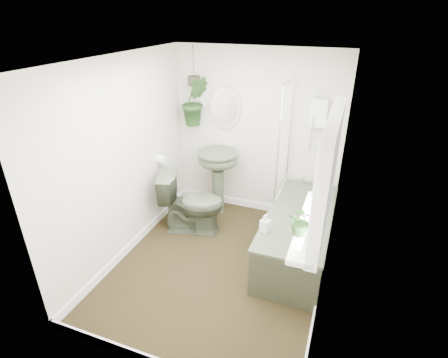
% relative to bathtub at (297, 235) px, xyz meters
% --- Properties ---
extents(floor, '(2.30, 2.80, 0.02)m').
position_rel_bathtub_xyz_m(floor, '(-0.80, -0.50, -0.30)').
color(floor, black).
rests_on(floor, ground).
extents(ceiling, '(2.30, 2.80, 0.02)m').
position_rel_bathtub_xyz_m(ceiling, '(-0.80, -0.50, 2.02)').
color(ceiling, white).
rests_on(ceiling, ground).
extents(wall_back, '(2.30, 0.02, 2.30)m').
position_rel_bathtub_xyz_m(wall_back, '(-0.80, 0.91, 0.86)').
color(wall_back, beige).
rests_on(wall_back, ground).
extents(wall_front, '(2.30, 0.02, 2.30)m').
position_rel_bathtub_xyz_m(wall_front, '(-0.80, -1.91, 0.86)').
color(wall_front, beige).
rests_on(wall_front, ground).
extents(wall_left, '(0.02, 2.80, 2.30)m').
position_rel_bathtub_xyz_m(wall_left, '(-1.96, -0.50, 0.86)').
color(wall_left, beige).
rests_on(wall_left, ground).
extents(wall_right, '(0.02, 2.80, 2.30)m').
position_rel_bathtub_xyz_m(wall_right, '(0.36, -0.50, 0.86)').
color(wall_right, beige).
rests_on(wall_right, ground).
extents(skirting, '(2.30, 2.80, 0.10)m').
position_rel_bathtub_xyz_m(skirting, '(-0.80, -0.50, -0.24)').
color(skirting, white).
rests_on(skirting, floor).
extents(bathtub, '(0.72, 1.72, 0.58)m').
position_rel_bathtub_xyz_m(bathtub, '(0.00, 0.00, 0.00)').
color(bathtub, '#414A37').
rests_on(bathtub, floor).
extents(bath_screen, '(0.04, 0.72, 1.40)m').
position_rel_bathtub_xyz_m(bath_screen, '(-0.33, 0.49, 0.99)').
color(bath_screen, silver).
rests_on(bath_screen, bathtub).
extents(shower_box, '(0.20, 0.10, 0.35)m').
position_rel_bathtub_xyz_m(shower_box, '(0.00, 0.84, 1.26)').
color(shower_box, white).
rests_on(shower_box, wall_back).
extents(oval_mirror, '(0.46, 0.03, 0.62)m').
position_rel_bathtub_xyz_m(oval_mirror, '(-1.25, 0.87, 1.21)').
color(oval_mirror, '#BAAB98').
rests_on(oval_mirror, wall_back).
extents(wall_sconce, '(0.04, 0.04, 0.22)m').
position_rel_bathtub_xyz_m(wall_sconce, '(-1.65, 0.86, 1.11)').
color(wall_sconce, black).
rests_on(wall_sconce, wall_back).
extents(toilet_roll_holder, '(0.11, 0.11, 0.11)m').
position_rel_bathtub_xyz_m(toilet_roll_holder, '(-1.90, 0.20, 0.61)').
color(toilet_roll_holder, white).
rests_on(toilet_roll_holder, wall_left).
extents(window_recess, '(0.08, 1.00, 0.90)m').
position_rel_bathtub_xyz_m(window_recess, '(0.29, -1.20, 1.36)').
color(window_recess, white).
rests_on(window_recess, wall_right).
extents(window_sill, '(0.18, 1.00, 0.04)m').
position_rel_bathtub_xyz_m(window_sill, '(0.22, -1.20, 0.94)').
color(window_sill, white).
rests_on(window_sill, wall_right).
extents(window_blinds, '(0.01, 0.86, 0.76)m').
position_rel_bathtub_xyz_m(window_blinds, '(0.24, -1.20, 1.36)').
color(window_blinds, white).
rests_on(window_blinds, wall_right).
extents(toilet, '(0.91, 0.66, 0.83)m').
position_rel_bathtub_xyz_m(toilet, '(-1.40, 0.06, 0.12)').
color(toilet, '#414A37').
rests_on(toilet, floor).
extents(pedestal_sink, '(0.61, 0.54, 0.95)m').
position_rel_bathtub_xyz_m(pedestal_sink, '(-1.25, 0.60, 0.19)').
color(pedestal_sink, '#414A37').
rests_on(pedestal_sink, floor).
extents(sill_plant, '(0.20, 0.18, 0.21)m').
position_rel_bathtub_xyz_m(sill_plant, '(0.17, -1.37, 1.07)').
color(sill_plant, black).
rests_on(sill_plant, window_sill).
extents(hanging_plant, '(0.47, 0.44, 0.66)m').
position_rel_bathtub_xyz_m(hanging_plant, '(-1.64, 0.75, 1.28)').
color(hanging_plant, black).
rests_on(hanging_plant, ceiling).
extents(soap_bottle, '(0.12, 0.12, 0.20)m').
position_rel_bathtub_xyz_m(soap_bottle, '(-0.29, -0.47, 0.39)').
color(soap_bottle, '#2D2B2B').
rests_on(soap_bottle, bathtub).
extents(hanging_pot, '(0.16, 0.16, 0.12)m').
position_rel_bathtub_xyz_m(hanging_pot, '(-1.64, 0.75, 1.55)').
color(hanging_pot, '#2F2B21').
rests_on(hanging_pot, ceiling).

